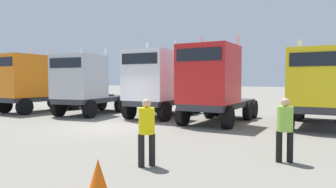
{
  "coord_description": "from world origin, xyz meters",
  "views": [
    {
      "loc": [
        8.49,
        -11.25,
        2.12
      ],
      "look_at": [
        0.65,
        4.61,
        1.35
      ],
      "focal_mm": 32.68,
      "sensor_mm": 36.0,
      "label": 1
    }
  ],
  "objects_px": {
    "semi_truck_red": "(213,84)",
    "visitor_with_camera": "(285,125)",
    "visitor_in_hivis": "(147,127)",
    "traffic_cone_near": "(98,174)",
    "semi_truck_orange": "(30,83)",
    "semi_truck_yellow": "(320,87)",
    "semi_truck_white": "(156,84)",
    "semi_truck_silver": "(85,84)"
  },
  "relations": [
    {
      "from": "visitor_with_camera",
      "to": "visitor_in_hivis",
      "type": "bearing_deg",
      "value": -80.7
    },
    {
      "from": "semi_truck_white",
      "to": "traffic_cone_near",
      "type": "relative_size",
      "value": 9.77
    },
    {
      "from": "semi_truck_silver",
      "to": "semi_truck_yellow",
      "type": "distance_m",
      "value": 12.86
    },
    {
      "from": "semi_truck_red",
      "to": "traffic_cone_near",
      "type": "relative_size",
      "value": 9.85
    },
    {
      "from": "semi_truck_red",
      "to": "visitor_with_camera",
      "type": "bearing_deg",
      "value": 36.24
    },
    {
      "from": "semi_truck_orange",
      "to": "semi_truck_red",
      "type": "height_order",
      "value": "semi_truck_orange"
    },
    {
      "from": "semi_truck_red",
      "to": "traffic_cone_near",
      "type": "xyz_separation_m",
      "value": [
        0.77,
        -9.53,
        -1.68
      ]
    },
    {
      "from": "semi_truck_orange",
      "to": "visitor_in_hivis",
      "type": "bearing_deg",
      "value": 65.19
    },
    {
      "from": "semi_truck_yellow",
      "to": "visitor_in_hivis",
      "type": "relative_size",
      "value": 3.6
    },
    {
      "from": "semi_truck_orange",
      "to": "semi_truck_silver",
      "type": "height_order",
      "value": "semi_truck_orange"
    },
    {
      "from": "traffic_cone_near",
      "to": "semi_truck_yellow",
      "type": "bearing_deg",
      "value": 69.54
    },
    {
      "from": "semi_truck_white",
      "to": "semi_truck_yellow",
      "type": "height_order",
      "value": "semi_truck_white"
    },
    {
      "from": "semi_truck_silver",
      "to": "semi_truck_yellow",
      "type": "height_order",
      "value": "semi_truck_silver"
    },
    {
      "from": "semi_truck_yellow",
      "to": "visitor_with_camera",
      "type": "xyz_separation_m",
      "value": [
        -0.82,
        -6.68,
        -0.86
      ]
    },
    {
      "from": "visitor_in_hivis",
      "to": "traffic_cone_near",
      "type": "height_order",
      "value": "visitor_in_hivis"
    },
    {
      "from": "semi_truck_silver",
      "to": "visitor_with_camera",
      "type": "bearing_deg",
      "value": 57.72
    },
    {
      "from": "semi_truck_red",
      "to": "semi_truck_yellow",
      "type": "height_order",
      "value": "semi_truck_red"
    },
    {
      "from": "traffic_cone_near",
      "to": "semi_truck_silver",
      "type": "bearing_deg",
      "value": 132.48
    },
    {
      "from": "semi_truck_red",
      "to": "visitor_in_hivis",
      "type": "bearing_deg",
      "value": 8.86
    },
    {
      "from": "semi_truck_orange",
      "to": "semi_truck_white",
      "type": "relative_size",
      "value": 1.1
    },
    {
      "from": "semi_truck_orange",
      "to": "semi_truck_yellow",
      "type": "distance_m",
      "value": 17.34
    },
    {
      "from": "semi_truck_red",
      "to": "visitor_with_camera",
      "type": "xyz_separation_m",
      "value": [
        3.83,
        -5.81,
        -1.01
      ]
    },
    {
      "from": "semi_truck_orange",
      "to": "traffic_cone_near",
      "type": "relative_size",
      "value": 10.73
    },
    {
      "from": "visitor_with_camera",
      "to": "traffic_cone_near",
      "type": "bearing_deg",
      "value": -62.61
    },
    {
      "from": "semi_truck_red",
      "to": "visitor_in_hivis",
      "type": "xyz_separation_m",
      "value": [
        0.82,
        -7.73,
        -1.01
      ]
    },
    {
      "from": "semi_truck_orange",
      "to": "semi_truck_silver",
      "type": "xyz_separation_m",
      "value": [
        4.46,
        0.32,
        -0.06
      ]
    },
    {
      "from": "semi_truck_orange",
      "to": "visitor_with_camera",
      "type": "bearing_deg",
      "value": 75.61
    },
    {
      "from": "semi_truck_red",
      "to": "traffic_cone_near",
      "type": "height_order",
      "value": "semi_truck_red"
    },
    {
      "from": "visitor_with_camera",
      "to": "traffic_cone_near",
      "type": "distance_m",
      "value": 4.87
    },
    {
      "from": "semi_truck_orange",
      "to": "semi_truck_red",
      "type": "bearing_deg",
      "value": 95.11
    },
    {
      "from": "semi_truck_red",
      "to": "visitor_with_camera",
      "type": "height_order",
      "value": "semi_truck_red"
    },
    {
      "from": "semi_truck_white",
      "to": "semi_truck_yellow",
      "type": "xyz_separation_m",
      "value": [
        8.29,
        -0.03,
        -0.11
      ]
    },
    {
      "from": "semi_truck_silver",
      "to": "semi_truck_red",
      "type": "relative_size",
      "value": 1.01
    },
    {
      "from": "semi_truck_silver",
      "to": "traffic_cone_near",
      "type": "bearing_deg",
      "value": 36.99
    },
    {
      "from": "semi_truck_white",
      "to": "visitor_with_camera",
      "type": "distance_m",
      "value": 10.09
    },
    {
      "from": "semi_truck_orange",
      "to": "semi_truck_white",
      "type": "distance_m",
      "value": 9.07
    },
    {
      "from": "semi_truck_white",
      "to": "traffic_cone_near",
      "type": "distance_m",
      "value": 11.44
    },
    {
      "from": "visitor_in_hivis",
      "to": "visitor_with_camera",
      "type": "relative_size",
      "value": 1.0
    },
    {
      "from": "semi_truck_red",
      "to": "visitor_with_camera",
      "type": "distance_m",
      "value": 7.04
    },
    {
      "from": "semi_truck_red",
      "to": "visitor_in_hivis",
      "type": "relative_size",
      "value": 3.52
    },
    {
      "from": "semi_truck_orange",
      "to": "semi_truck_red",
      "type": "relative_size",
      "value": 1.09
    },
    {
      "from": "semi_truck_white",
      "to": "traffic_cone_near",
      "type": "height_order",
      "value": "semi_truck_white"
    }
  ]
}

